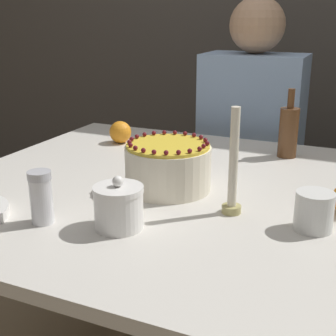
% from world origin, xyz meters
% --- Properties ---
extents(dining_table, '(1.41, 1.12, 0.74)m').
position_xyz_m(dining_table, '(0.00, 0.00, 0.64)').
color(dining_table, beige).
rests_on(dining_table, ground_plane).
extents(cake, '(0.23, 0.23, 0.14)m').
position_xyz_m(cake, '(-0.10, -0.03, 0.81)').
color(cake, '#EFE5CC').
rests_on(cake, dining_table).
extents(sugar_bowl, '(0.11, 0.11, 0.12)m').
position_xyz_m(sugar_bowl, '(-0.10, -0.29, 0.79)').
color(sugar_bowl, white).
rests_on(sugar_bowl, dining_table).
extents(sugar_shaker, '(0.05, 0.05, 0.12)m').
position_xyz_m(sugar_shaker, '(-0.27, -0.33, 0.80)').
color(sugar_shaker, white).
rests_on(sugar_shaker, dining_table).
extents(candle, '(0.05, 0.05, 0.25)m').
position_xyz_m(candle, '(0.10, -0.11, 0.84)').
color(candle, tan).
rests_on(candle, dining_table).
extents(bottle, '(0.06, 0.06, 0.22)m').
position_xyz_m(bottle, '(0.14, 0.40, 0.83)').
color(bottle, brown).
rests_on(bottle, dining_table).
extents(cup, '(0.08, 0.08, 0.09)m').
position_xyz_m(cup, '(0.29, -0.13, 0.79)').
color(cup, white).
rests_on(cup, dining_table).
extents(orange_fruit_0, '(0.08, 0.08, 0.08)m').
position_xyz_m(orange_fruit_0, '(-0.44, 0.33, 0.78)').
color(orange_fruit_0, orange).
rests_on(orange_fruit_0, dining_table).
extents(person_man_blue_shirt, '(0.40, 0.34, 1.25)m').
position_xyz_m(person_man_blue_shirt, '(-0.07, 0.76, 0.55)').
color(person_man_blue_shirt, '#2D2D38').
rests_on(person_man_blue_shirt, ground_plane).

